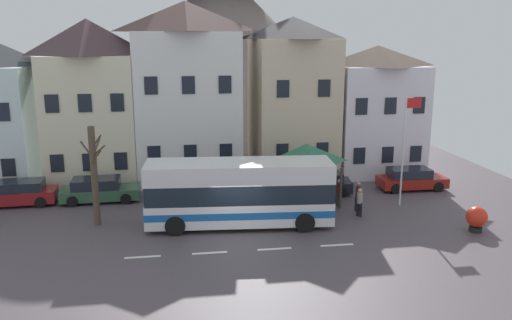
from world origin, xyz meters
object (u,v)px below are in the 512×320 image
pedestrian_02 (360,201)px  harbour_buoy (477,218)px  townhouse_01 (91,103)px  parked_car_01 (411,179)px  transit_bus (239,194)px  parked_car_03 (17,193)px  flagpole (405,143)px  townhouse_03 (292,97)px  parked_car_02 (319,183)px  parked_car_00 (99,190)px  townhouse_04 (375,110)px  pedestrian_00 (358,195)px  townhouse_02 (187,93)px  pedestrian_01 (339,192)px  bare_tree_00 (94,175)px  hilltop_castle (221,43)px  bus_shelter (306,153)px  public_bench (278,186)px

pedestrian_02 → harbour_buoy: pedestrian_02 is taller
townhouse_01 → parked_car_01: bearing=-13.1°
transit_bus → parked_car_03: size_ratio=2.11×
flagpole → transit_bus: bearing=-169.2°
townhouse_03 → parked_car_02: bearing=-83.9°
parked_car_01 → parked_car_02: parked_car_01 is taller
parked_car_00 → parked_car_03: size_ratio=1.00×
townhouse_04 → harbour_buoy: bearing=-86.8°
parked_car_02 → flagpole: (4.08, -3.09, 3.05)m
flagpole → pedestrian_00: bearing=-168.3°
townhouse_04 → harbour_buoy: (0.70, -12.47, -3.76)m
transit_bus → harbour_buoy: size_ratio=7.40×
harbour_buoy → townhouse_02: bearing=137.8°
pedestrian_01 → pedestrian_02: (0.57, -1.91, 0.04)m
flagpole → bare_tree_00: size_ratio=1.21×
townhouse_04 → parked_car_03: size_ratio=1.96×
townhouse_04 → flagpole: townhouse_04 is taller
pedestrian_01 → hilltop_castle: bearing=97.3°
pedestrian_01 → parked_car_03: bearing=170.4°
parked_car_03 → hilltop_castle: bearing=-120.6°
bus_shelter → townhouse_02: bearing=136.5°
pedestrian_00 → harbour_buoy: size_ratio=1.28×
parked_car_03 → parked_car_01: bearing=175.9°
parked_car_00 → harbour_buoy: 21.03m
townhouse_01 → hilltop_castle: bearing=65.8°
townhouse_01 → parked_car_01: 21.24m
townhouse_03 → parked_car_03: townhouse_03 is taller
bus_shelter → pedestrian_00: (2.46, -2.29, -2.00)m
pedestrian_02 → transit_bus: bearing=-177.0°
bus_shelter → flagpole: bearing=-17.6°
townhouse_02 → transit_bus: bearing=-77.1°
transit_bus → harbour_buoy: (11.64, -2.75, -0.98)m
pedestrian_01 → public_bench: 4.27m
parked_car_00 → hilltop_castle: bearing=69.5°
townhouse_04 → flagpole: (-1.23, -7.86, -0.79)m
townhouse_01 → transit_bus: 13.33m
townhouse_01 → parked_car_00: townhouse_01 is taller
townhouse_01 → parked_car_02: (14.11, -4.68, -4.69)m
townhouse_01 → pedestrian_00: townhouse_01 is taller
townhouse_03 → parked_car_02: size_ratio=2.59×
pedestrian_00 → townhouse_01: bearing=151.4°
parked_car_01 → pedestrian_02: bearing=-137.3°
pedestrian_00 → bare_tree_00: (-14.17, -0.04, 1.79)m
townhouse_04 → bare_tree_00: 20.23m
townhouse_01 → townhouse_04: bearing=0.3°
parked_car_03 → pedestrian_02: (19.02, -5.04, 0.20)m
parked_car_01 → townhouse_02: bearing=161.2°
townhouse_02 → flagpole: (11.97, -8.00, -2.22)m
pedestrian_00 → parked_car_03: bearing=167.9°
townhouse_01 → public_bench: 13.27m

